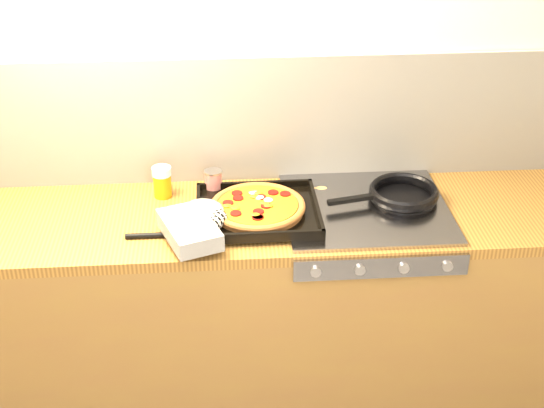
{
  "coord_description": "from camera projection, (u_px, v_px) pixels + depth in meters",
  "views": [
    {
      "loc": [
        -0.08,
        -1.3,
        2.29
      ],
      "look_at": [
        0.1,
        1.08,
        0.95
      ],
      "focal_mm": 50.0,
      "sensor_mm": 36.0,
      "label": 1
    }
  ],
  "objects": [
    {
      "name": "room_shell",
      "position": [
        240.0,
        120.0,
        2.9
      ],
      "size": [
        3.2,
        3.2,
        3.2
      ],
      "color": "white",
      "rests_on": "ground"
    },
    {
      "name": "counter_run",
      "position": [
        247.0,
        313.0,
        2.99
      ],
      "size": [
        3.2,
        0.62,
        0.9
      ],
      "color": "brown",
      "rests_on": "ground"
    },
    {
      "name": "stovetop",
      "position": [
        366.0,
        209.0,
        2.8
      ],
      "size": [
        0.6,
        0.56,
        0.02
      ],
      "primitive_type": "cube",
      "color": "gray",
      "rests_on": "counter_run"
    },
    {
      "name": "pizza_on_tray",
      "position": [
        239.0,
        213.0,
        2.69
      ],
      "size": [
        0.58,
        0.51,
        0.07
      ],
      "color": "black",
      "rests_on": "stovetop"
    },
    {
      "name": "frying_pan",
      "position": [
        402.0,
        194.0,
        2.83
      ],
      "size": [
        0.45,
        0.31,
        0.04
      ],
      "color": "black",
      "rests_on": "stovetop"
    },
    {
      "name": "tomato_can",
      "position": [
        213.0,
        182.0,
        2.89
      ],
      "size": [
        0.08,
        0.08,
        0.1
      ],
      "color": "maroon",
      "rests_on": "counter_run"
    },
    {
      "name": "juice_glass",
      "position": [
        162.0,
        182.0,
        2.86
      ],
      "size": [
        0.08,
        0.08,
        0.12
      ],
      "color": "orange",
      "rests_on": "counter_run"
    },
    {
      "name": "wooden_spoon",
      "position": [
        298.0,
        190.0,
        2.91
      ],
      "size": [
        0.3,
        0.04,
        0.02
      ],
      "color": "#AA8148",
      "rests_on": "counter_run"
    },
    {
      "name": "black_spatula",
      "position": [
        169.0,
        235.0,
        2.63
      ],
      "size": [
        0.28,
        0.09,
        0.02
      ],
      "color": "black",
      "rests_on": "counter_run"
    }
  ]
}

